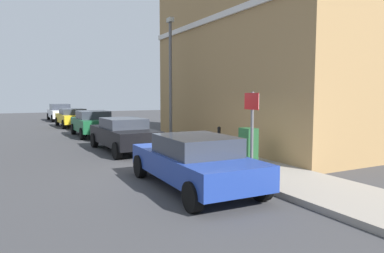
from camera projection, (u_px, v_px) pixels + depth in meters
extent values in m
plane|color=#38383A|center=(184.00, 173.00, 10.59)|extent=(80.00, 80.00, 0.00)
cube|color=gray|center=(166.00, 143.00, 16.81)|extent=(2.35, 30.00, 0.15)
cube|color=#9E7A4C|center=(276.00, 41.00, 16.57)|extent=(7.07, 11.54, 9.82)
cube|color=silver|center=(211.00, 19.00, 14.86)|extent=(0.12, 11.54, 0.24)
cube|color=navy|center=(193.00, 164.00, 8.95)|extent=(1.90, 4.51, 0.57)
cube|color=#2D333D|center=(196.00, 145.00, 8.76)|extent=(1.64, 2.07, 0.48)
cylinder|color=black|center=(140.00, 166.00, 10.10)|extent=(0.23, 0.64, 0.64)
cylinder|color=black|center=(193.00, 161.00, 10.86)|extent=(0.23, 0.64, 0.64)
cylinder|color=black|center=(193.00, 197.00, 7.09)|extent=(0.23, 0.64, 0.64)
cylinder|color=black|center=(261.00, 187.00, 7.85)|extent=(0.23, 0.64, 0.64)
cube|color=black|center=(124.00, 136.00, 14.68)|extent=(1.86, 4.51, 0.66)
cube|color=#2D333D|center=(123.00, 123.00, 14.65)|extent=(1.58, 2.05, 0.43)
cylinder|color=black|center=(94.00, 140.00, 15.77)|extent=(0.24, 0.65, 0.64)
cylinder|color=black|center=(129.00, 138.00, 16.57)|extent=(0.24, 0.65, 0.64)
cylinder|color=black|center=(117.00, 151.00, 12.86)|extent=(0.24, 0.65, 0.64)
cylinder|color=black|center=(158.00, 147.00, 13.65)|extent=(0.24, 0.65, 0.64)
cube|color=#195933|center=(93.00, 125.00, 19.97)|extent=(1.82, 3.91, 0.68)
cube|color=#2D333D|center=(93.00, 115.00, 19.85)|extent=(1.60, 1.97, 0.46)
cylinder|color=black|center=(73.00, 129.00, 20.84)|extent=(0.22, 0.64, 0.64)
cylinder|color=black|center=(102.00, 128.00, 21.63)|extent=(0.22, 0.64, 0.64)
cylinder|color=black|center=(82.00, 134.00, 18.36)|extent=(0.22, 0.64, 0.64)
cylinder|color=black|center=(115.00, 132.00, 19.16)|extent=(0.22, 0.64, 0.64)
cube|color=gold|center=(73.00, 118.00, 25.67)|extent=(1.93, 4.10, 0.61)
cube|color=#2D333D|center=(73.00, 112.00, 25.55)|extent=(1.65, 1.98, 0.43)
cylinder|color=black|center=(57.00, 122.00, 26.57)|extent=(0.24, 0.65, 0.64)
cylinder|color=black|center=(80.00, 121.00, 27.40)|extent=(0.24, 0.65, 0.64)
cylinder|color=black|center=(64.00, 124.00, 24.01)|extent=(0.24, 0.65, 0.64)
cylinder|color=black|center=(89.00, 123.00, 24.84)|extent=(0.24, 0.65, 0.64)
cube|color=silver|center=(60.00, 113.00, 31.55)|extent=(1.77, 4.35, 0.67)
cube|color=#2D333D|center=(60.00, 107.00, 31.48)|extent=(1.54, 2.14, 0.54)
cylinder|color=black|center=(48.00, 116.00, 32.61)|extent=(0.23, 0.64, 0.64)
cylinder|color=black|center=(67.00, 116.00, 33.38)|extent=(0.23, 0.64, 0.64)
cylinder|color=black|center=(53.00, 119.00, 29.78)|extent=(0.23, 0.64, 0.64)
cylinder|color=black|center=(73.00, 118.00, 30.54)|extent=(0.23, 0.64, 0.64)
cube|color=#1E4C28|center=(248.00, 146.00, 11.33)|extent=(0.40, 0.55, 1.15)
cube|color=#333333|center=(248.00, 162.00, 11.37)|extent=(0.46, 0.61, 0.08)
cylinder|color=black|center=(219.00, 141.00, 13.10)|extent=(0.12, 0.12, 0.95)
sphere|color=black|center=(219.00, 128.00, 13.05)|extent=(0.14, 0.14, 0.14)
cylinder|color=#59595B|center=(252.00, 135.00, 9.32)|extent=(0.08, 0.08, 2.30)
cube|color=white|center=(252.00, 101.00, 9.23)|extent=(0.03, 0.56, 0.40)
cube|color=red|center=(251.00, 101.00, 9.22)|extent=(0.01, 0.60, 0.44)
cylinder|color=#59595B|center=(171.00, 83.00, 16.31)|extent=(0.14, 0.14, 5.50)
cube|color=#A5A599|center=(170.00, 20.00, 16.05)|extent=(0.20, 0.44, 0.20)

